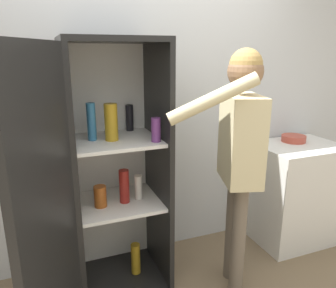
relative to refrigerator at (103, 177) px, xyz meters
name	(u,v)px	position (x,y,z in m)	size (l,w,h in m)	color
wall_back	(140,107)	(0.40, 0.43, 0.38)	(7.00, 0.06, 2.55)	silver
refrigerator	(103,177)	(0.00, 0.00, 0.00)	(0.96, 1.18, 1.80)	black
person	(240,141)	(0.88, -0.27, 0.23)	(0.74, 0.51, 1.73)	#726656
counter	(295,192)	(1.76, 0.09, -0.44)	(0.75, 0.58, 0.91)	white
bowl	(294,139)	(1.78, 0.20, 0.04)	(0.22, 0.22, 0.06)	#B24738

